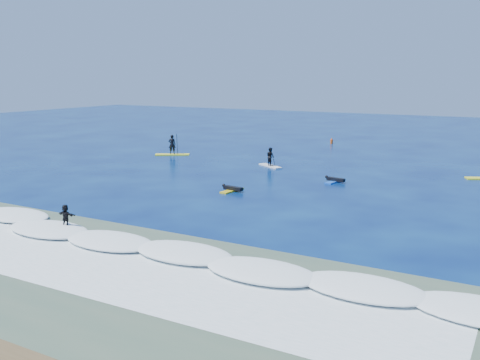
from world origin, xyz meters
The scene contains 10 objects.
ground centered at (0.00, 0.00, 0.00)m, with size 160.00×160.00×0.00m, color #031043.
shallow_water centered at (0.00, -14.00, 0.01)m, with size 90.00×13.00×0.01m, color #3D5440.
breaking_wave centered at (0.00, -10.00, 0.00)m, with size 40.00×6.00×0.30m, color white.
whitewater centered at (0.00, -13.00, 0.00)m, with size 34.00×5.00×0.02m, color silver.
sup_paddler_left centered at (-13.39, 13.96, 0.73)m, with size 3.28×2.46×2.34m.
sup_paddler_center centered at (-1.94, 12.62, 0.71)m, with size 2.69×2.00×1.91m.
prone_paddler_near centered at (0.17, 2.41, 0.15)m, with size 1.65×2.11×0.43m.
prone_paddler_far centered at (5.21, 8.85, 0.14)m, with size 1.61×2.09×0.42m.
wave_surfer centered at (-2.37, -9.93, 0.72)m, with size 1.73×0.54×1.24m.
marker_buoy centered at (-2.65, 30.00, 0.32)m, with size 0.30×0.30×0.73m.
Camera 1 is at (18.08, -28.34, 7.81)m, focal length 40.00 mm.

